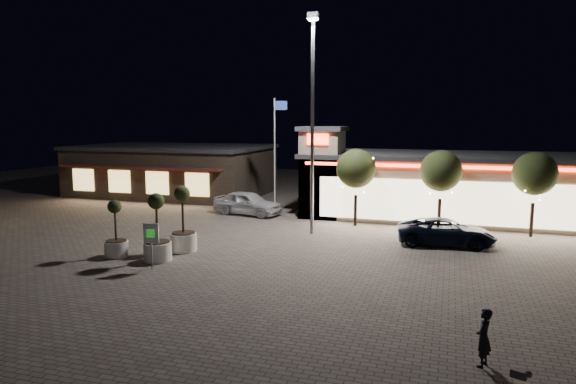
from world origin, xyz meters
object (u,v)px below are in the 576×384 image
(white_sedan, at_px, (248,203))
(pedestrian, at_px, (484,338))
(planter_mid, at_px, (116,239))
(valet_sign, at_px, (151,237))
(pickup_truck, at_px, (446,232))
(planter_left, at_px, (183,231))

(white_sedan, relative_size, pedestrian, 3.04)
(planter_mid, distance_m, valet_sign, 3.13)
(white_sedan, bearing_deg, pickup_truck, -100.39)
(pedestrian, relative_size, planter_mid, 0.58)
(pickup_truck, distance_m, valet_sign, 15.04)
(planter_left, bearing_deg, planter_mid, -142.14)
(pickup_truck, distance_m, white_sedan, 14.14)
(pickup_truck, relative_size, white_sedan, 1.04)
(pickup_truck, relative_size, valet_sign, 2.46)
(white_sedan, height_order, planter_mid, planter_mid)
(pickup_truck, relative_size, pedestrian, 3.16)
(pedestrian, height_order, planter_left, planter_left)
(pickup_truck, relative_size, planter_mid, 1.82)
(white_sedan, distance_m, planter_mid, 12.29)
(pickup_truck, bearing_deg, planter_mid, 109.86)
(white_sedan, distance_m, pedestrian, 23.54)
(planter_left, distance_m, planter_mid, 3.21)
(white_sedan, bearing_deg, pedestrian, -132.56)
(pedestrian, distance_m, planter_left, 16.10)
(white_sedan, bearing_deg, valet_sign, -166.22)
(pedestrian, xyz_separation_m, planter_mid, (-16.23, 6.50, 0.06))
(planter_left, bearing_deg, pedestrian, -31.75)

